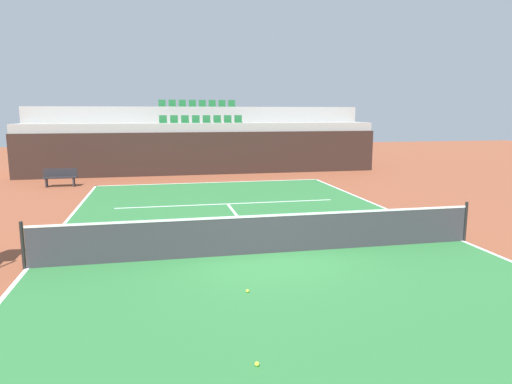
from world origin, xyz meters
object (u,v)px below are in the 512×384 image
object	(u,v)px
tennis_ball_0	(247,291)
tennis_ball_1	(257,364)
player_bench	(60,176)
tennis_net	(266,234)

from	to	relation	value
tennis_ball_0	tennis_ball_1	distance (m)	2.64
tennis_ball_1	player_bench	bearing A→B (deg)	108.49
tennis_ball_0	tennis_ball_1	size ratio (longest dim) A/B	1.00
tennis_ball_0	tennis_ball_1	world-z (taller)	same
player_bench	tennis_ball_0	size ratio (longest dim) A/B	22.73
tennis_net	tennis_ball_0	xyz separation A→B (m)	(-0.92, -2.39, -0.47)
tennis_net	tennis_ball_1	size ratio (longest dim) A/B	167.88
tennis_net	player_bench	distance (m)	14.10
tennis_net	tennis_ball_1	distance (m)	5.18
tennis_ball_0	player_bench	bearing A→B (deg)	112.76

